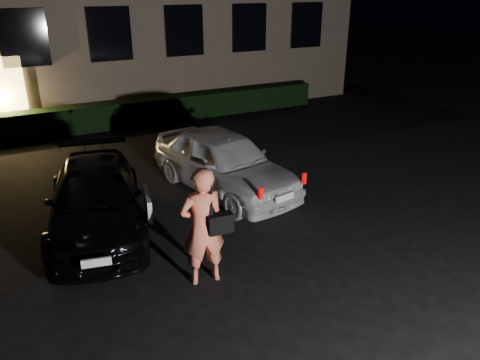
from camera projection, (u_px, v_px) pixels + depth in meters
ground at (291, 290)px, 7.48m from camera, size 80.00×80.00×0.00m
hedge at (121, 114)px, 15.89m from camera, size 15.00×0.70×0.85m
sedan at (96, 199)px, 9.16m from camera, size 2.59×4.58×1.25m
hatch at (224, 161)px, 10.84m from camera, size 2.44×4.44×1.43m
man at (203, 226)px, 7.34m from camera, size 0.83×0.53×1.99m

